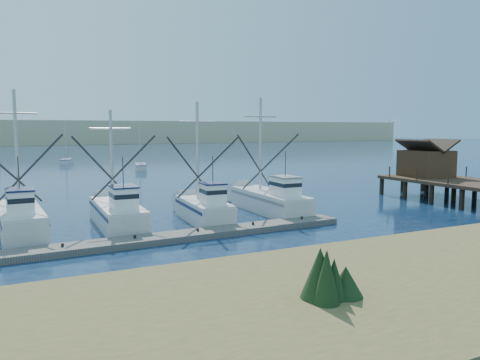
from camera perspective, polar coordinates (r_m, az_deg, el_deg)
name	(u,v)px	position (r m, az deg, el deg)	size (l,w,h in m)	color
ground	(318,247)	(27.49, 9.54, -8.07)	(500.00, 500.00, 0.00)	#0D1B39
shore_bank	(296,325)	(15.10, 6.78, -17.10)	(40.00, 10.00, 1.60)	#4C422D
floating_dock	(135,242)	(28.26, -12.68, -7.34)	(28.75, 1.92, 0.38)	#625E57
timber_pier	(456,174)	(47.91, 24.83, 0.69)	(7.00, 20.00, 8.00)	black
dune_ridge	(49,132)	(232.15, -22.27, 5.43)	(360.00, 60.00, 10.00)	tan
trawler_fleet	(126,213)	(33.22, -13.73, -3.91)	(27.40, 9.44, 9.31)	silver
sailboat_near	(141,167)	(78.15, -12.01, 1.57)	(2.97, 6.66, 8.10)	silver
sailboat_far	(66,162)	(94.56, -20.41, 2.12)	(3.00, 5.16, 8.10)	silver
flying_gull	(393,121)	(44.17, 18.12, 6.88)	(1.12, 0.20, 0.20)	white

